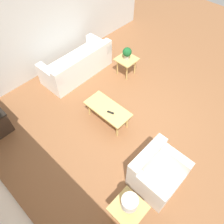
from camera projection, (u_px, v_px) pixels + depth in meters
ground_plane at (133, 118)px, 5.31m from camera, size 14.00×14.00×0.00m
wall_right at (45, 21)px, 5.58m from camera, size 0.12×7.20×2.70m
sofa at (78, 65)px, 6.11m from camera, size 0.90×2.02×0.78m
armchair at (156, 172)px, 4.11m from camera, size 0.81×0.92×0.79m
coffee_table at (108, 110)px, 4.98m from camera, size 1.09×0.52×0.45m
side_table_plant at (127, 61)px, 6.00m from camera, size 0.52×0.52×0.53m
side_table_lamp at (128, 209)px, 3.58m from camera, size 0.52×0.52×0.53m
potted_plant at (127, 53)px, 5.77m from camera, size 0.24×0.24×0.34m
table_lamp at (130, 203)px, 3.31m from camera, size 0.26×0.26×0.40m
remote_control at (111, 112)px, 4.85m from camera, size 0.16×0.09×0.02m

